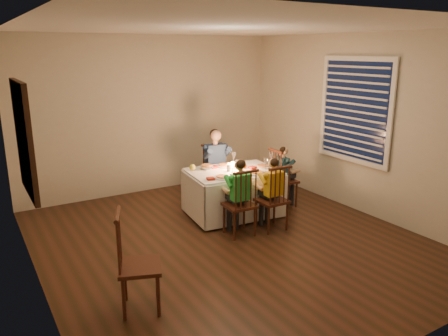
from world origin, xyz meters
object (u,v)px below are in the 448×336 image
child_teal (282,205)px  serving_bowl (207,167)px  chair_extra (142,308)px  child_green (239,234)px  chair_near_left (239,234)px  chair_near_right (271,229)px  child_yellow (271,229)px  chair_adult (216,200)px  chair_end (282,205)px  dining_table (233,183)px  adult (216,200)px

child_teal → serving_bowl: (-1.15, 0.36, 0.69)m
serving_bowl → chair_extra: bearing=-132.8°
child_green → serving_bowl: (0.03, 0.93, 0.69)m
chair_near_left → child_teal: (1.18, 0.57, 0.00)m
chair_near_right → child_yellow: size_ratio=0.92×
chair_adult → chair_near_left: bearing=-102.0°
chair_adult → chair_end: 1.07m
serving_bowl → child_yellow: bearing=-66.2°
chair_near_left → child_teal: bearing=-150.2°
dining_table → child_yellow: dining_table is taller
chair_end → child_teal: 0.00m
adult → child_green: size_ratio=1.14×
serving_bowl → chair_end: bearing=-17.2°
chair_end → chair_adult: bearing=49.9°
chair_end → chair_extra: size_ratio=0.93×
dining_table → child_teal: size_ratio=1.47×
chair_end → child_green: bearing=119.3°
adult → chair_end: bearing=-38.2°
dining_table → serving_bowl: (-0.29, 0.28, 0.22)m
chair_near_left → child_yellow: (0.47, -0.07, 0.00)m
chair_extra → child_teal: size_ratio=1.04×
child_teal → adult: bearing=49.9°
chair_adult → chair_near_left: size_ratio=1.00×
chair_end → child_green: child_green is taller
chair_near_right → chair_extra: chair_extra is taller
chair_adult → serving_bowl: serving_bowl is taller
chair_end → child_yellow: bearing=135.6°
child_green → adult: bearing=-103.3°
dining_table → child_teal: dining_table is taller
chair_extra → adult: size_ratio=0.84×
chair_near_right → serving_bowl: size_ratio=4.75×
chair_adult → dining_table: bearing=-92.5°
chair_extra → adult: 3.11m
chair_near_left → chair_near_right: same height
chair_near_left → child_teal: size_ratio=0.97×
chair_end → chair_near_right: bearing=135.6°
chair_extra → adult: (2.13, 2.27, 0.00)m
child_yellow → child_teal: size_ratio=1.05×
chair_extra → chair_end: bearing=-41.5°
child_green → chair_near_right: bearing=175.2°
chair_end → child_yellow: child_yellow is taller
dining_table → chair_extra: size_ratio=1.42×
chair_end → chair_near_left: bearing=119.3°
chair_near_left → adult: size_ratio=0.79×
dining_table → chair_near_left: 0.87m
dining_table → adult: (0.09, 0.66, -0.48)m
chair_adult → child_yellow: child_yellow is taller
dining_table → adult: dining_table is taller
chair_extra → child_yellow: 2.36m
child_green → child_teal: (1.18, 0.57, 0.00)m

